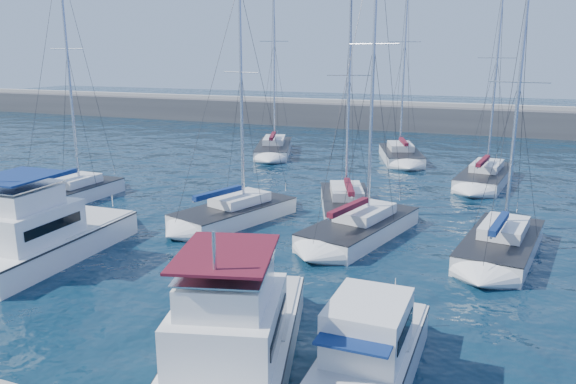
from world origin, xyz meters
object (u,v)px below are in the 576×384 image
(sailboat_back_a, at_px, (274,148))
(sailboat_back_c, at_px, (485,176))
(sailboat_mid_c, at_px, (347,204))
(sailboat_mid_b, at_px, (235,213))
(motor_yacht_port_inner, at_px, (40,237))
(sailboat_mid_d, at_px, (361,227))
(motor_yacht_stbd_inner, at_px, (235,340))
(sailboat_mid_a, at_px, (73,192))
(motor_yacht_stbd_outer, at_px, (371,351))
(sailboat_back_b, at_px, (401,155))
(sailboat_mid_e, at_px, (501,245))

(sailboat_back_a, xyz_separation_m, sailboat_back_c, (19.64, -5.80, -0.02))
(sailboat_mid_c, bearing_deg, sailboat_mid_b, -163.07)
(motor_yacht_port_inner, xyz_separation_m, sailboat_mid_d, (13.26, 8.90, -0.60))
(motor_yacht_port_inner, bearing_deg, sailboat_mid_d, 32.43)
(motor_yacht_stbd_inner, distance_m, sailboat_mid_a, 24.39)
(motor_yacht_port_inner, relative_size, sailboat_back_a, 0.55)
(sailboat_mid_a, relative_size, sailboat_back_c, 1.07)
(sailboat_mid_a, height_order, sailboat_back_a, sailboat_back_a)
(motor_yacht_port_inner, xyz_separation_m, sailboat_back_c, (18.83, 24.57, -0.62))
(motor_yacht_stbd_outer, bearing_deg, sailboat_back_b, 99.25)
(sailboat_back_a, distance_m, sailboat_back_c, 20.47)
(sailboat_back_a, bearing_deg, sailboat_back_b, -14.33)
(sailboat_mid_c, distance_m, sailboat_mid_d, 4.68)
(motor_yacht_stbd_inner, height_order, sailboat_back_c, sailboat_back_c)
(motor_yacht_port_inner, distance_m, sailboat_mid_e, 22.11)
(sailboat_mid_d, bearing_deg, sailboat_mid_b, -166.59)
(motor_yacht_port_inner, distance_m, sailboat_mid_a, 11.42)
(sailboat_mid_e, bearing_deg, motor_yacht_stbd_outer, -96.56)
(sailboat_back_c, bearing_deg, sailboat_mid_e, -77.58)
(sailboat_mid_b, distance_m, sailboat_back_b, 22.93)
(motor_yacht_stbd_outer, distance_m, sailboat_mid_e, 13.35)
(motor_yacht_stbd_outer, xyz_separation_m, sailboat_mid_a, (-23.38, 13.51, -0.39))
(sailboat_mid_a, height_order, sailboat_back_b, sailboat_back_b)
(motor_yacht_stbd_inner, distance_m, sailboat_mid_d, 14.25)
(sailboat_back_a, bearing_deg, sailboat_back_c, -34.89)
(sailboat_mid_c, bearing_deg, motor_yacht_stbd_inner, -104.78)
(motor_yacht_stbd_outer, xyz_separation_m, sailboat_mid_e, (3.42, 12.90, -0.44))
(sailboat_back_b, distance_m, sailboat_back_c, 10.06)
(sailboat_mid_c, distance_m, sailboat_back_b, 18.08)
(motor_yacht_stbd_outer, relative_size, sailboat_mid_d, 0.38)
(motor_yacht_port_inner, bearing_deg, sailboat_back_a, 90.08)
(sailboat_mid_e, height_order, sailboat_back_c, sailboat_back_c)
(motor_yacht_port_inner, xyz_separation_m, sailboat_back_a, (-0.81, 30.37, -0.59))
(sailboat_mid_e, bearing_deg, sailboat_mid_b, -172.63)
(sailboat_mid_d, bearing_deg, sailboat_mid_e, 12.79)
(sailboat_mid_a, bearing_deg, motor_yacht_stbd_outer, -27.50)
(sailboat_mid_d, height_order, sailboat_back_b, sailboat_back_b)
(sailboat_mid_d, xyz_separation_m, sailboat_mid_e, (7.04, -0.15, -0.03))
(motor_yacht_stbd_outer, height_order, sailboat_mid_b, sailboat_mid_b)
(motor_yacht_stbd_outer, distance_m, sailboat_mid_a, 27.01)
(sailboat_mid_e, bearing_deg, sailboat_mid_d, -172.95)
(motor_yacht_stbd_inner, height_order, motor_yacht_stbd_outer, motor_yacht_stbd_inner)
(sailboat_mid_a, distance_m, sailboat_back_a, 21.76)
(sailboat_back_c, bearing_deg, sailboat_mid_b, -122.94)
(motor_yacht_stbd_inner, xyz_separation_m, sailboat_mid_d, (0.32, 14.23, -0.60))
(sailboat_mid_b, distance_m, sailboat_back_a, 22.36)
(sailboat_mid_a, bearing_deg, motor_yacht_stbd_inner, -34.56)
(sailboat_mid_e, distance_m, sailboat_back_b, 24.22)
(sailboat_mid_b, bearing_deg, sailboat_mid_c, 55.83)
(sailboat_mid_c, distance_m, sailboat_back_a, 21.05)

